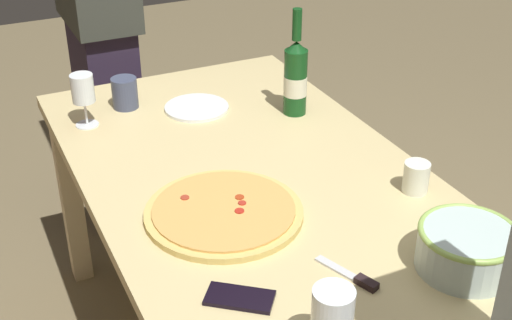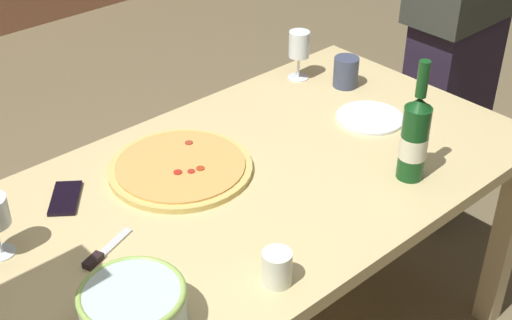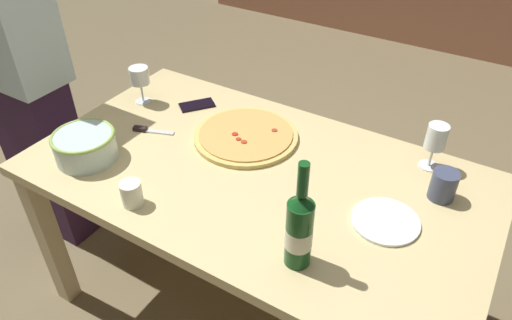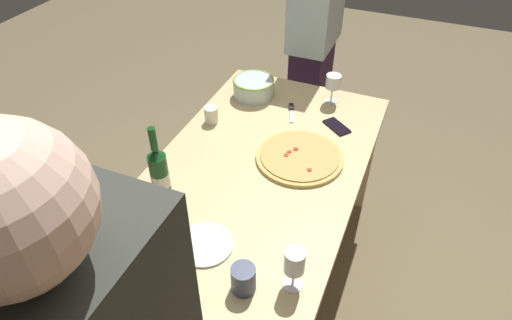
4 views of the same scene
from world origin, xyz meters
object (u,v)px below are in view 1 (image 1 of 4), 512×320
at_px(dining_table, 256,204).
at_px(wine_glass_by_bottle, 333,310).
at_px(wine_glass_near_pizza, 83,91).
at_px(cup_ceramic, 416,177).
at_px(cup_amber, 125,93).
at_px(side_plate, 197,108).
at_px(cell_phone, 240,298).
at_px(serving_bowl, 467,247).
at_px(person_guest_left, 98,14).
at_px(wine_bottle, 295,77).
at_px(pizza, 224,212).
at_px(pizza_knife, 354,277).

distance_m(dining_table, wine_glass_by_bottle, 0.71).
relative_size(dining_table, wine_glass_near_pizza, 9.42).
bearing_deg(cup_ceramic, cup_amber, 33.10).
xyz_separation_m(wine_glass_by_bottle, side_plate, (1.13, -0.17, -0.11)).
bearing_deg(cell_phone, serving_bowl, -65.34).
xyz_separation_m(cup_amber, cup_ceramic, (-0.83, -0.54, -0.01)).
distance_m(wine_glass_near_pizza, person_guest_left, 0.67).
relative_size(wine_bottle, side_plate, 1.65).
distance_m(pizza, wine_glass_near_pizza, 0.68).
xyz_separation_m(wine_glass_near_pizza, cup_ceramic, (-0.76, -0.69, -0.07)).
bearing_deg(cell_phone, person_guest_left, 33.66).
xyz_separation_m(pizza, person_guest_left, (1.28, -0.02, 0.13)).
bearing_deg(cup_amber, wine_bottle, -119.71).
xyz_separation_m(wine_glass_near_pizza, side_plate, (-0.04, -0.35, -0.11)).
height_order(wine_bottle, cell_phone, wine_bottle).
relative_size(wine_bottle, cell_phone, 2.40).
relative_size(pizza, pizza_knife, 2.47).
height_order(cup_amber, pizza_knife, cup_amber).
distance_m(wine_glass_near_pizza, cell_phone, 0.96).
relative_size(wine_bottle, wine_glass_by_bottle, 2.18).
bearing_deg(cup_amber, cell_phone, 177.08).
height_order(wine_glass_near_pizza, side_plate, wine_glass_near_pizza).
relative_size(dining_table, pizza_knife, 9.92).
xyz_separation_m(pizza, cup_amber, (0.72, 0.04, 0.04)).
bearing_deg(person_guest_left, side_plate, 5.23).
bearing_deg(pizza_knife, pizza, 24.59).
bearing_deg(serving_bowl, cell_phone, 76.82).
height_order(cup_amber, side_plate, cup_amber).
bearing_deg(pizza, wine_glass_near_pizza, 16.28).
relative_size(wine_bottle, cup_ceramic, 4.12).
bearing_deg(wine_bottle, pizza, 135.51).
xyz_separation_m(cup_amber, person_guest_left, (0.56, -0.06, 0.09)).
xyz_separation_m(cell_phone, pizza_knife, (-0.05, -0.25, 0.00)).
bearing_deg(person_guest_left, dining_table, 0.00).
xyz_separation_m(pizza, serving_bowl, (-0.42, -0.40, 0.04)).
height_order(pizza, side_plate, pizza).
bearing_deg(pizza, dining_table, -47.98).
bearing_deg(person_guest_left, pizza_knife, -1.84).
bearing_deg(pizza_knife, cup_ceramic, -54.68).
xyz_separation_m(pizza, side_plate, (0.61, -0.16, -0.01)).
bearing_deg(dining_table, cell_phone, 150.72).
height_order(dining_table, wine_bottle, wine_bottle).
distance_m(cup_ceramic, side_plate, 0.80).
xyz_separation_m(pizza, cell_phone, (-0.30, 0.09, -0.01)).
bearing_deg(cup_amber, wine_glass_near_pizza, 117.51).
height_order(dining_table, side_plate, side_plate).
bearing_deg(dining_table, pizza, 132.02).
height_order(serving_bowl, wine_bottle, wine_bottle).
relative_size(serving_bowl, cup_amber, 2.19).
bearing_deg(side_plate, serving_bowl, -166.85).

